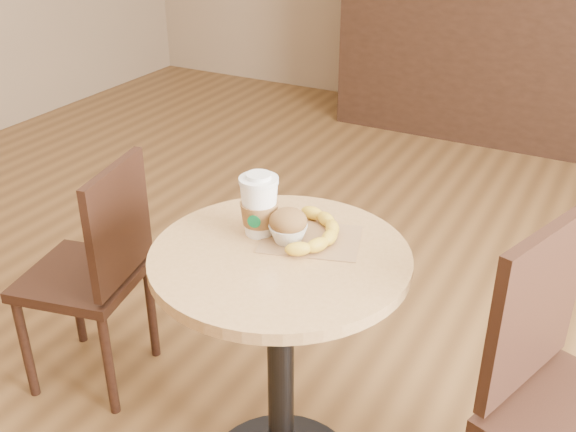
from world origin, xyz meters
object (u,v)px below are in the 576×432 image
Objects in this scene: chair_left at (96,268)px; muffin at (288,226)px; banana at (313,232)px; chair_right at (567,399)px; coffee_cup at (259,207)px; cafe_table at (281,336)px.

muffin is (0.71, -0.04, 0.36)m from chair_left.
chair_right is at bearing -8.67° from banana.
banana is (0.13, 0.04, -0.05)m from coffee_cup.
chair_left is 8.34× the size of muffin.
banana is (0.76, -0.00, 0.33)m from chair_left.
chair_left reaches higher than banana.
cafe_table is 7.85× the size of muffin.
chair_left is at bearing 162.00° from coffee_cup.
banana is at bearing 77.35° from chair_left.
coffee_cup is 0.66× the size of banana.
cafe_table is at bearing 118.96° from chair_right.
muffin is (0.08, -0.01, -0.03)m from coffee_cup.
cafe_table is 0.29m from banana.
chair_right is at bearing 6.05° from muffin.
muffin is at bearing 74.04° from chair_left.
chair_right is 0.70m from banana.
coffee_cup is at bearing -176.38° from banana.
cafe_table is 0.69m from chair_right.
banana is at bearing 0.53° from coffee_cup.
chair_right is 9.29× the size of muffin.
chair_left is at bearing 168.33° from banana.
coffee_cup is (-0.09, 0.06, 0.32)m from cafe_table.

